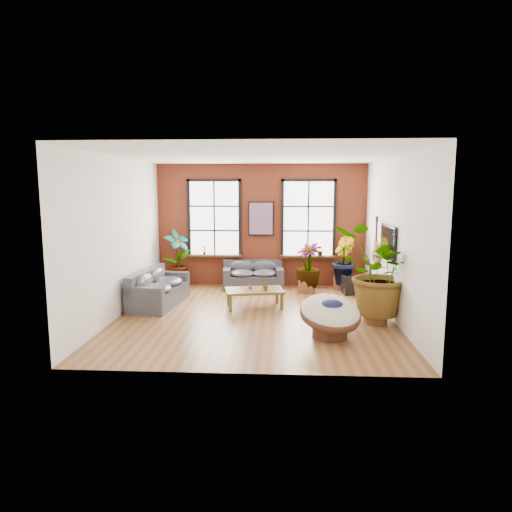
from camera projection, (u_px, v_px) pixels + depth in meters
The scene contains 19 objects.
room at pixel (255, 237), 10.08m from camera, with size 6.04×6.54×3.54m.
sofa_back at pixel (253, 276), 12.94m from camera, with size 1.75×0.97×0.77m.
sofa_left at pixel (157, 289), 11.10m from camera, with size 1.08×2.20×0.84m.
coffee_table at pixel (254, 291), 10.82m from camera, with size 1.47×1.02×0.52m.
papasan_chair at pixel (330, 314), 8.62m from camera, with size 1.45×1.45×0.87m.
poster at pixel (261, 219), 13.05m from camera, with size 0.74×0.06×0.98m.
tv_wall_unit at pixel (384, 244), 10.39m from camera, with size 0.13×1.86×1.20m.
media_box at pixel (353, 285), 12.21m from camera, with size 0.62×0.55×0.47m.
pot_back_left at pixel (179, 279), 13.19m from camera, with size 0.72×0.72×0.41m.
pot_back_right at pixel (343, 283), 12.79m from camera, with size 0.66×0.66×0.37m.
pot_right_wall at pixel (375, 315), 9.57m from camera, with size 0.50×0.50×0.36m.
pot_mid at pixel (307, 286), 12.44m from camera, with size 0.53×0.53×0.35m.
floor_plant_back_left at pixel (178, 256), 13.06m from camera, with size 0.79×0.53×1.50m, color #124211.
floor_plant_back_right at pixel (343, 260), 12.69m from camera, with size 0.74×0.60×1.35m, color #124211.
floor_plant_right_wall at pixel (377, 272), 9.41m from camera, with size 1.68×1.46×1.87m, color #124211.
floor_plant_mid at pixel (308, 265), 12.36m from camera, with size 0.68×0.68×1.21m, color #124211.
table_plant at pixel (266, 286), 10.71m from camera, with size 0.19×0.17×0.22m, color #124211.
sill_plant_left at pixel (204, 250), 13.22m from camera, with size 0.14×0.10×0.27m, color #124211.
sill_plant_right at pixel (320, 251), 13.04m from camera, with size 0.15×0.15×0.27m, color #124211.
Camera 1 is at (0.58, -9.87, 2.81)m, focal length 32.00 mm.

